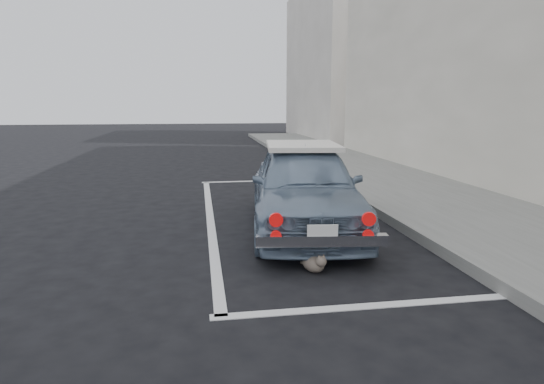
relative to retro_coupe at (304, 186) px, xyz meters
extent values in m
plane|color=black|center=(-0.46, -2.18, -0.64)|extent=(80.00, 80.00, 0.00)
cube|color=slate|center=(2.74, -0.18, -0.57)|extent=(2.80, 40.00, 0.15)
cube|color=black|center=(4.20, 1.82, 0.76)|extent=(0.10, 16.00, 2.40)
cube|color=#123997|center=(4.20, 7.82, 3.96)|extent=(0.10, 2.00, 1.60)
cube|color=#BBB6AA|center=(5.89, 17.82, 3.36)|extent=(3.50, 10.00, 8.00)
cube|color=silver|center=(0.04, -2.68, -0.64)|extent=(3.00, 0.12, 0.01)
cube|color=silver|center=(0.04, 4.32, -0.64)|extent=(3.00, 0.12, 0.01)
cube|color=silver|center=(-1.36, 0.82, -0.64)|extent=(0.12, 7.00, 0.01)
imported|color=#778DA5|center=(0.00, 0.00, -0.01)|extent=(1.96, 3.90, 1.27)
cube|color=white|center=(0.05, 0.37, 0.56)|extent=(1.22, 1.54, 0.07)
cube|color=silver|center=(-0.23, -1.80, -0.26)|extent=(1.43, 0.30, 0.12)
cube|color=white|center=(-0.23, -1.85, -0.16)|extent=(0.33, 0.06, 0.17)
cylinder|color=red|center=(-0.72, -1.77, -0.02)|extent=(0.15, 0.06, 0.15)
cylinder|color=red|center=(0.26, -1.90, -0.02)|extent=(0.15, 0.06, 0.15)
cylinder|color=red|center=(-0.72, -1.77, -0.20)|extent=(0.12, 0.05, 0.12)
cylinder|color=red|center=(0.26, -1.90, -0.20)|extent=(0.12, 0.05, 0.12)
ellipsoid|color=#7A6C5D|center=(-0.30, -1.73, -0.54)|extent=(0.30, 0.36, 0.19)
sphere|color=#7A6C5D|center=(-0.24, -1.86, -0.48)|extent=(0.12, 0.12, 0.12)
cone|color=#7A6C5D|center=(-0.27, -1.87, -0.42)|extent=(0.04, 0.04, 0.05)
cone|color=#7A6C5D|center=(-0.21, -1.85, -0.42)|extent=(0.04, 0.04, 0.05)
cylinder|color=#7A6C5D|center=(-0.31, -1.57, -0.61)|extent=(0.16, 0.16, 0.03)
camera|label=1|loc=(-1.51, -6.37, 1.18)|focal=30.00mm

